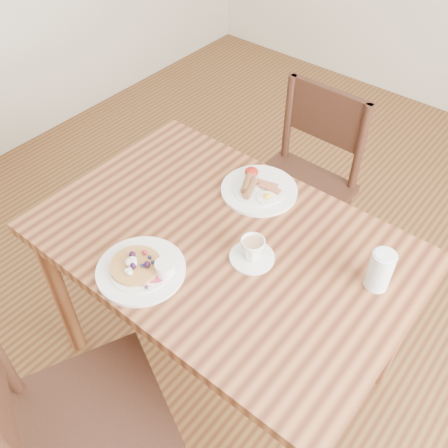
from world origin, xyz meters
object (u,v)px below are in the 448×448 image
(dining_table, at_px, (224,260))
(pancake_plate, at_px, (142,269))
(chair_far, at_px, (302,179))
(water_glass, at_px, (380,270))
(breakfast_plate, at_px, (258,188))
(teacup_saucer, at_px, (252,251))
(chair_near, at_px, (72,418))

(dining_table, xyz_separation_m, pancake_plate, (-0.11, -0.26, 0.11))
(pancake_plate, bearing_deg, chair_far, 90.81)
(pancake_plate, relative_size, water_glass, 2.06)
(dining_table, relative_size, breakfast_plate, 4.44)
(pancake_plate, bearing_deg, breakfast_plate, 84.63)
(dining_table, xyz_separation_m, teacup_saucer, (0.12, -0.01, 0.13))
(breakfast_plate, xyz_separation_m, teacup_saucer, (0.17, -0.27, 0.02))
(chair_far, bearing_deg, teacup_saucer, 109.42)
(dining_table, distance_m, teacup_saucer, 0.18)
(breakfast_plate, bearing_deg, dining_table, -77.66)
(chair_near, bearing_deg, teacup_saucer, 99.91)
(chair_far, bearing_deg, breakfast_plate, 98.93)
(teacup_saucer, bearing_deg, chair_near, -104.17)
(dining_table, bearing_deg, teacup_saucer, -3.23)
(dining_table, bearing_deg, breakfast_plate, 102.34)
(breakfast_plate, distance_m, teacup_saucer, 0.32)
(chair_near, relative_size, water_glass, 6.72)
(chair_far, xyz_separation_m, water_glass, (0.58, -0.55, 0.32))
(chair_near, height_order, water_glass, same)
(water_glass, bearing_deg, breakfast_plate, 167.05)
(water_glass, bearing_deg, pancake_plate, -144.86)
(teacup_saucer, bearing_deg, dining_table, 176.77)
(chair_near, distance_m, chair_far, 1.34)
(dining_table, height_order, pancake_plate, pancake_plate)
(chair_near, bearing_deg, chair_far, 117.30)
(dining_table, relative_size, water_glass, 9.17)
(chair_near, relative_size, teacup_saucer, 6.29)
(teacup_saucer, bearing_deg, water_glass, 23.17)
(dining_table, bearing_deg, pancake_plate, -112.23)
(chair_far, xyz_separation_m, breakfast_plate, (0.06, -0.43, 0.27))
(chair_near, xyz_separation_m, breakfast_plate, (-0.01, 0.90, 0.27))
(chair_far, relative_size, breakfast_plate, 3.26)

